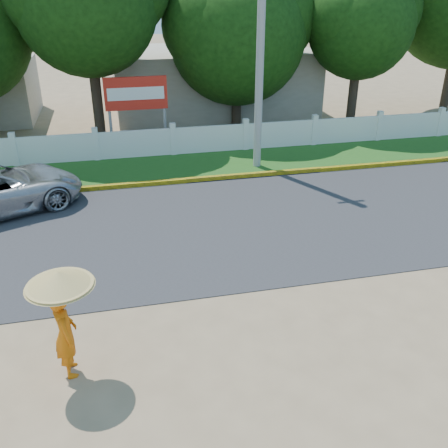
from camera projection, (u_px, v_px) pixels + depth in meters
The scene contains 10 objects.
ground at pixel (245, 321), 10.40m from camera, with size 120.00×120.00×0.00m, color #9E8460.
road at pixel (205, 227), 14.33m from camera, with size 60.00×7.00×0.02m, color #38383A.
grass_verge at pixel (179, 166), 18.92m from camera, with size 60.00×3.50×0.03m, color #2D601E.
curb at pixel (186, 181), 17.40m from camera, with size 40.00×0.18×0.16m, color yellow.
fence at pixel (173, 142), 19.95m from camera, with size 40.00×0.10×1.10m, color silver.
building_near at pixel (212, 81), 26.02m from camera, with size 10.00×6.00×3.20m, color #B7AD99.
utility_pole at pixel (260, 46), 17.05m from camera, with size 0.28×0.28×8.67m, color gray.
monk_with_parasol at pixel (62, 309), 8.47m from camera, with size 1.16×1.16×2.11m.
billboard at pixel (136, 97), 19.95m from camera, with size 2.50×0.13×2.95m.
tree_row at pixel (215, 16), 21.28m from camera, with size 33.78×8.42×9.36m.
Camera 1 is at (-2.30, -8.12, 6.42)m, focal length 40.00 mm.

